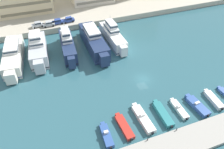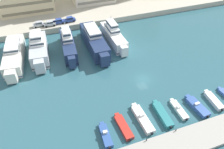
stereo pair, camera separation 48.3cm
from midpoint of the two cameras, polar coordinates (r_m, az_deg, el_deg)
ground_plane at (r=58.37m, az=7.86°, el=-1.24°), size 400.00×400.00×0.00m
pier_dock at (r=47.57m, az=19.24°, el=-15.92°), size 120.00×5.97×0.78m
yacht_ivory_far_left at (r=68.97m, az=-24.55°, el=4.55°), size 6.53×21.24×6.83m
yacht_silver_left at (r=68.21m, az=-18.95°, el=6.31°), size 5.97×18.18×8.84m
yacht_navy_mid_left at (r=67.91m, az=-11.73°, el=7.59°), size 4.90×18.40×8.80m
yacht_navy_center_left at (r=69.01m, az=-5.00°, el=8.78°), size 4.89×21.92×7.79m
yacht_white_center at (r=71.68m, az=-0.01°, el=10.15°), size 4.02×18.60×8.39m
motorboat_blue_far_left at (r=45.69m, az=-1.77°, el=-15.56°), size 1.97×6.45×1.46m
motorboat_red_left at (r=47.04m, az=2.92°, el=-13.41°), size 2.08×7.35×0.86m
motorboat_white_mid_left at (r=48.61m, az=7.79°, el=-11.25°), size 2.18×8.77×1.53m
motorboat_teal_center_left at (r=50.25m, az=12.86°, el=-9.93°), size 2.15×8.04×0.97m
motorboat_white_center at (r=52.24m, az=16.86°, el=-8.57°), size 1.67×6.58×1.19m
motorboat_blue_center_right at (r=54.13m, az=21.15°, el=-7.57°), size 2.60×7.29×1.37m
motorboat_white_mid_right at (r=57.06m, az=24.76°, el=-5.95°), size 2.11×6.68×0.95m
car_silver_far_left at (r=81.50m, az=-19.01°, el=12.31°), size 4.18×2.08×1.80m
car_silver_left at (r=80.76m, az=-16.37°, el=12.62°), size 4.11×1.94×1.80m
car_blue_mid_left at (r=81.52m, az=-14.21°, el=13.29°), size 4.13×1.99×1.80m
car_blue_center_left at (r=82.08m, az=-11.43°, el=13.91°), size 4.20×2.12×1.80m
bollard_west at (r=44.90m, az=8.98°, el=-16.37°), size 0.20×0.20×0.61m
bollard_west_mid at (r=47.53m, az=16.28°, el=-13.55°), size 0.20×0.20×0.61m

